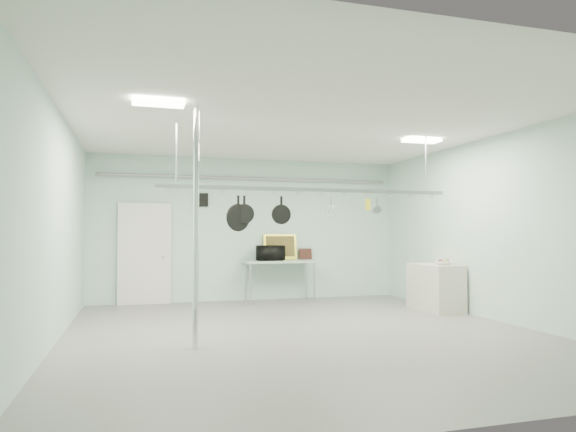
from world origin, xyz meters
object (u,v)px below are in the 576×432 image
object	(u,v)px
microwave	(270,253)
skillet_mid	(244,209)
fruit_bowl	(444,263)
side_cabinet	(435,287)
pot_rack	(310,188)
coffee_canister	(279,256)
skillet_left	(238,214)
skillet_right	(281,210)
chrome_pole	(196,226)
prep_table	(280,264)

from	to	relation	value
microwave	skillet_mid	distance (m)	3.63
fruit_bowl	skillet_mid	world-z (taller)	skillet_mid
side_cabinet	pot_rack	size ratio (longest dim) A/B	0.25
skillet_mid	pot_rack	bearing A→B (deg)	13.14
coffee_canister	skillet_left	xyz separation A→B (m)	(-1.55, -3.27, 0.79)
skillet_right	coffee_canister	bearing A→B (deg)	77.74
microwave	coffee_canister	bearing A→B (deg)	172.86
skillet_mid	skillet_right	world-z (taller)	same
chrome_pole	prep_table	distance (m)	4.85
chrome_pole	coffee_canister	bearing A→B (deg)	61.28
chrome_pole	prep_table	bearing A→B (deg)	61.29
prep_table	skillet_right	world-z (taller)	skillet_right
coffee_canister	skillet_right	world-z (taller)	skillet_right
prep_table	side_cabinet	bearing A→B (deg)	-40.79
chrome_pole	fruit_bowl	size ratio (longest dim) A/B	9.64
skillet_right	fruit_bowl	bearing A→B (deg)	15.88
chrome_pole	pot_rack	xyz separation A→B (m)	(1.90, 0.90, 0.63)
side_cabinet	microwave	xyz separation A→B (m)	(-2.76, 2.21, 0.62)
pot_rack	prep_table	bearing A→B (deg)	83.09
coffee_canister	skillet_mid	size ratio (longest dim) A/B	0.52
microwave	skillet_left	distance (m)	3.65
coffee_canister	fruit_bowl	world-z (taller)	coffee_canister
pot_rack	skillet_left	xyz separation A→B (m)	(-1.16, 0.00, -0.42)
prep_table	skillet_left	bearing A→B (deg)	-115.35
prep_table	skillet_left	world-z (taller)	skillet_left
chrome_pole	skillet_right	size ratio (longest dim) A/B	7.39
pot_rack	microwave	distance (m)	3.51
pot_rack	skillet_right	xyz separation A→B (m)	(-0.48, 0.00, -0.36)
prep_table	microwave	world-z (taller)	microwave
fruit_bowl	skillet_left	world-z (taller)	skillet_left
fruit_bowl	skillet_left	size ratio (longest dim) A/B	0.60
prep_table	pot_rack	bearing A→B (deg)	-96.91
chrome_pole	fruit_bowl	bearing A→B (deg)	19.46
coffee_canister	skillet_right	distance (m)	3.48
side_cabinet	fruit_bowl	size ratio (longest dim) A/B	3.61
skillet_mid	microwave	bearing A→B (deg)	82.30
side_cabinet	pot_rack	world-z (taller)	pot_rack
skillet_right	skillet_mid	bearing A→B (deg)	-177.49
microwave	skillet_left	xyz separation A→B (m)	(-1.35, -3.31, 0.74)
coffee_canister	skillet_mid	xyz separation A→B (m)	(-1.45, -3.27, 0.86)
prep_table	fruit_bowl	distance (m)	3.57
pot_rack	skillet_right	bearing A→B (deg)	180.00
microwave	skillet_left	bearing A→B (deg)	72.69
skillet_mid	skillet_right	bearing A→B (deg)	13.14
coffee_canister	prep_table	bearing A→B (deg)	63.23
pot_rack	microwave	size ratio (longest dim) A/B	7.97
skillet_mid	chrome_pole	bearing A→B (deg)	-119.55
microwave	skillet_right	size ratio (longest dim) A/B	1.39
prep_table	side_cabinet	xyz separation A→B (m)	(2.55, -2.20, -0.38)
chrome_pole	coffee_canister	world-z (taller)	chrome_pole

